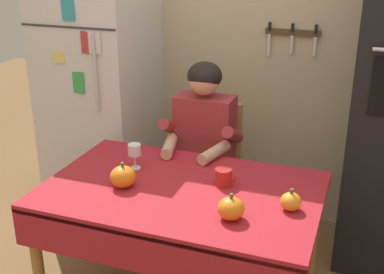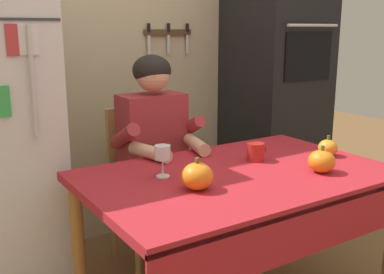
# 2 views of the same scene
# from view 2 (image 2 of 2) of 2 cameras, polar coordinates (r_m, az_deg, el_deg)

# --- Properties ---
(back_wall_assembly) EXTENTS (3.70, 0.13, 2.60)m
(back_wall_assembly) POSITION_cam_2_polar(r_m,az_deg,el_deg) (3.11, -7.97, 11.77)
(back_wall_assembly) COLOR #BCAD89
(back_wall_assembly) RESTS_ON ground
(wall_oven) EXTENTS (0.60, 0.64, 2.10)m
(wall_oven) POSITION_cam_2_polar(r_m,az_deg,el_deg) (3.40, 10.40, 7.59)
(wall_oven) COLOR black
(wall_oven) RESTS_ON ground
(dining_table) EXTENTS (1.40, 0.90, 0.74)m
(dining_table) POSITION_cam_2_polar(r_m,az_deg,el_deg) (2.12, 6.07, -6.67)
(dining_table) COLOR #9E6B33
(dining_table) RESTS_ON ground
(chair_behind_person) EXTENTS (0.40, 0.40, 0.93)m
(chair_behind_person) POSITION_cam_2_polar(r_m,az_deg,el_deg) (2.75, -6.02, -5.10)
(chair_behind_person) COLOR tan
(chair_behind_person) RESTS_ON ground
(seated_person) EXTENTS (0.47, 0.55, 1.25)m
(seated_person) POSITION_cam_2_polar(r_m,az_deg,el_deg) (2.53, -4.21, -1.41)
(seated_person) COLOR #38384C
(seated_person) RESTS_ON ground
(coffee_mug) EXTENTS (0.12, 0.09, 0.09)m
(coffee_mug) POSITION_cam_2_polar(r_m,az_deg,el_deg) (2.29, 7.94, -1.83)
(coffee_mug) COLOR #B2231E
(coffee_mug) RESTS_ON dining_table
(wine_glass) EXTENTS (0.07, 0.07, 0.14)m
(wine_glass) POSITION_cam_2_polar(r_m,az_deg,el_deg) (2.01, -3.68, -2.15)
(wine_glass) COLOR white
(wine_glass) RESTS_ON dining_table
(pumpkin_large) EXTENTS (0.10, 0.10, 0.11)m
(pumpkin_large) POSITION_cam_2_polar(r_m,az_deg,el_deg) (2.46, 16.56, -1.29)
(pumpkin_large) COLOR orange
(pumpkin_large) RESTS_ON dining_table
(pumpkin_medium) EXTENTS (0.12, 0.12, 0.13)m
(pumpkin_medium) POSITION_cam_2_polar(r_m,az_deg,el_deg) (2.17, 15.86, -2.92)
(pumpkin_medium) COLOR orange
(pumpkin_medium) RESTS_ON dining_table
(pumpkin_small) EXTENTS (0.13, 0.13, 0.13)m
(pumpkin_small) POSITION_cam_2_polar(r_m,az_deg,el_deg) (1.87, 0.64, -4.91)
(pumpkin_small) COLOR orange
(pumpkin_small) RESTS_ON dining_table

